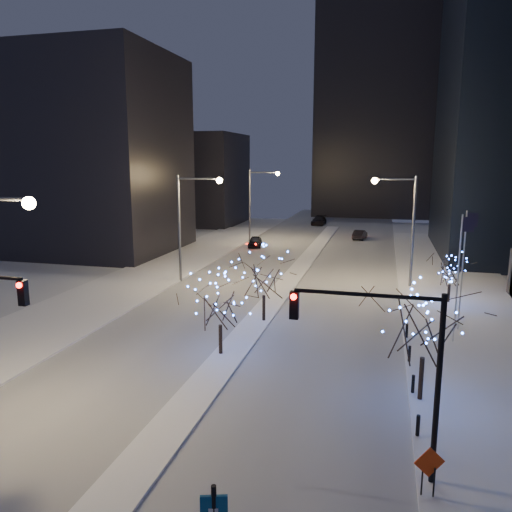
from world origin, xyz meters
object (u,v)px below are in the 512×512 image
(holiday_tree_median_near, at_px, (220,301))
(car_mid, at_px, (360,235))
(construction_sign, at_px, (429,467))
(car_far, at_px, (319,221))
(street_lamp_east, at_px, (403,216))
(holiday_tree_median_far, at_px, (264,274))
(holiday_tree_plaza_near, at_px, (425,322))
(car_near, at_px, (255,242))
(street_lamp_w_mid, at_px, (190,214))
(traffic_signal_east, at_px, (392,354))
(street_lamp_w_far, at_px, (257,196))
(holiday_tree_plaza_far, at_px, (450,270))

(holiday_tree_median_near, bearing_deg, car_mid, 83.15)
(construction_sign, bearing_deg, car_far, 79.26)
(street_lamp_east, bearing_deg, holiday_tree_median_far, -126.69)
(holiday_tree_median_far, distance_m, holiday_tree_plaza_near, 13.96)
(street_lamp_east, xyz_separation_m, construction_sign, (0.22, -29.86, -5.22))
(car_near, height_order, holiday_tree_plaza_near, holiday_tree_plaza_near)
(street_lamp_w_mid, distance_m, holiday_tree_median_far, 13.97)
(street_lamp_east, relative_size, holiday_tree_plaza_near, 1.69)
(car_far, bearing_deg, traffic_signal_east, -77.93)
(street_lamp_w_far, bearing_deg, holiday_tree_median_far, -74.85)
(holiday_tree_median_near, bearing_deg, construction_sign, -43.76)
(holiday_tree_median_near, height_order, holiday_tree_median_far, holiday_tree_median_far)
(construction_sign, bearing_deg, holiday_tree_median_far, 99.00)
(traffic_signal_east, height_order, car_near, traffic_signal_east)
(car_near, xyz_separation_m, car_mid, (13.19, 10.10, -0.01))
(street_lamp_east, distance_m, car_far, 45.12)
(traffic_signal_east, distance_m, car_far, 72.93)
(car_far, distance_m, holiday_tree_plaza_far, 50.28)
(car_mid, xyz_separation_m, holiday_tree_median_far, (-4.66, -40.48, 2.83))
(car_far, height_order, holiday_tree_median_far, holiday_tree_median_far)
(street_lamp_w_mid, bearing_deg, holiday_tree_plaza_far, -3.95)
(street_lamp_east, bearing_deg, street_lamp_w_mid, -171.04)
(car_near, bearing_deg, street_lamp_w_mid, -101.86)
(street_lamp_w_far, xyz_separation_m, car_far, (6.12, 20.86, -5.73))
(holiday_tree_plaza_near, bearing_deg, car_far, 101.50)
(car_mid, bearing_deg, car_near, 46.37)
(street_lamp_w_mid, xyz_separation_m, car_mid, (14.10, 30.62, -5.81))
(traffic_signal_east, distance_m, holiday_tree_median_far, 18.26)
(street_lamp_east, height_order, holiday_tree_median_near, street_lamp_east)
(holiday_tree_median_far, height_order, holiday_tree_plaza_far, holiday_tree_median_far)
(car_near, height_order, car_far, car_far)
(street_lamp_w_mid, bearing_deg, street_lamp_east, 8.96)
(holiday_tree_median_near, bearing_deg, traffic_signal_east, -45.14)
(car_mid, relative_size, holiday_tree_median_near, 0.85)
(traffic_signal_east, bearing_deg, car_near, 110.04)
(street_lamp_w_mid, xyz_separation_m, car_near, (0.90, 20.52, -5.80))
(street_lamp_w_far, bearing_deg, car_mid, 21.73)
(car_near, relative_size, holiday_tree_plaza_far, 0.99)
(car_near, bearing_deg, car_far, 69.04)
(car_mid, height_order, holiday_tree_median_near, holiday_tree_median_near)
(traffic_signal_east, height_order, car_mid, traffic_signal_east)
(car_mid, distance_m, holiday_tree_plaza_near, 50.59)
(holiday_tree_median_near, bearing_deg, car_far, 92.13)
(traffic_signal_east, relative_size, holiday_tree_median_near, 1.42)
(street_lamp_w_far, xyz_separation_m, construction_sign, (19.24, -51.86, -5.27))
(street_lamp_w_mid, distance_m, holiday_tree_plaza_near, 27.71)
(traffic_signal_east, relative_size, holiday_tree_plaza_far, 1.69)
(traffic_signal_east, height_order, construction_sign, traffic_signal_east)
(street_lamp_w_far, height_order, construction_sign, street_lamp_w_far)
(street_lamp_w_far, height_order, holiday_tree_median_far, street_lamp_w_far)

